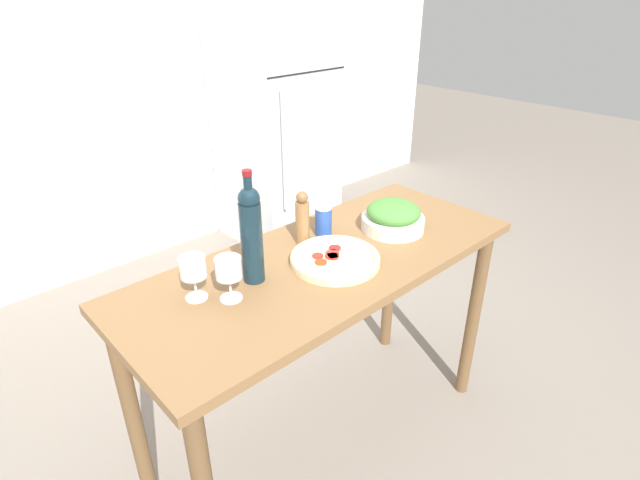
% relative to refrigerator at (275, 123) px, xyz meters
% --- Properties ---
extents(ground_plane, '(14.00, 14.00, 0.00)m').
position_rel_refrigerator_xyz_m(ground_plane, '(-1.09, -1.67, -0.87)').
color(ground_plane, slate).
extents(wall_back, '(6.40, 0.08, 2.60)m').
position_rel_refrigerator_xyz_m(wall_back, '(-1.10, 0.40, 0.43)').
color(wall_back, silver).
rests_on(wall_back, ground_plane).
extents(refrigerator, '(0.65, 0.73, 1.74)m').
position_rel_refrigerator_xyz_m(refrigerator, '(0.00, 0.00, 0.00)').
color(refrigerator, '#B7BCC1').
rests_on(refrigerator, ground_plane).
extents(prep_counter, '(1.48, 0.60, 0.89)m').
position_rel_refrigerator_xyz_m(prep_counter, '(-1.09, -1.67, -0.11)').
color(prep_counter, brown).
rests_on(prep_counter, ground_plane).
extents(wine_bottle, '(0.07, 0.07, 0.38)m').
position_rel_refrigerator_xyz_m(wine_bottle, '(-1.36, -1.62, 0.20)').
color(wine_bottle, '#142833').
rests_on(wine_bottle, prep_counter).
extents(wine_glass_near, '(0.08, 0.08, 0.14)m').
position_rel_refrigerator_xyz_m(wine_glass_near, '(-1.48, -1.66, 0.13)').
color(wine_glass_near, silver).
rests_on(wine_glass_near, prep_counter).
extents(wine_glass_far, '(0.08, 0.08, 0.14)m').
position_rel_refrigerator_xyz_m(wine_glass_far, '(-1.55, -1.58, 0.13)').
color(wine_glass_far, silver).
rests_on(wine_glass_far, prep_counter).
extents(pepper_mill, '(0.05, 0.05, 0.20)m').
position_rel_refrigerator_xyz_m(pepper_mill, '(-1.07, -1.53, 0.12)').
color(pepper_mill, olive).
rests_on(pepper_mill, prep_counter).
extents(salad_bowl, '(0.24, 0.24, 0.12)m').
position_rel_refrigerator_xyz_m(salad_bowl, '(-0.75, -1.68, 0.08)').
color(salad_bowl, silver).
rests_on(salad_bowl, prep_counter).
extents(homemade_pizza, '(0.31, 0.31, 0.03)m').
position_rel_refrigerator_xyz_m(homemade_pizza, '(-1.10, -1.72, 0.04)').
color(homemade_pizza, beige).
rests_on(homemade_pizza, prep_counter).
extents(salt_canister, '(0.06, 0.06, 0.12)m').
position_rel_refrigerator_xyz_m(salt_canister, '(-0.97, -1.53, 0.09)').
color(salt_canister, '#284CA3').
rests_on(salt_canister, prep_counter).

